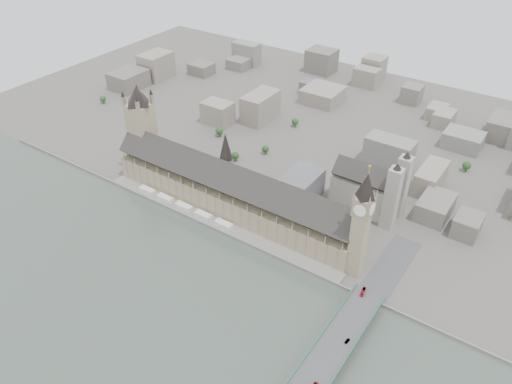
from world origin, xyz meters
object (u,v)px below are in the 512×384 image
Objects in this scene: red_bus_north at (363,292)px; westminster_bridge at (327,360)px; elizabeth_tower at (362,218)px; westminster_abbey at (369,189)px; car_silver at (347,341)px; palace_of_westminster at (231,191)px; victoria_tower at (142,126)px.

westminster_bridge is at bearing -96.58° from red_bus_north.
elizabeth_tower reaches higher than westminster_bridge.
westminster_abbey reaches higher than car_silver.
elizabeth_tower is at bearing -4.85° from palace_of_westminster.
victoria_tower is at bearing 177.04° from palace_of_westminster.
red_bus_north is at bearing -67.71° from westminster_abbey.
car_silver is (57.44, -164.55, -14.01)m from westminster_abbey.
westminster_abbey is at bearing 117.68° from car_silver.
elizabeth_tower reaches higher than car_silver.
elizabeth_tower is at bearing -3.96° from victoria_tower.
car_silver is at bearing -88.19° from red_bus_north.
elizabeth_tower is 1.58× the size of westminster_abbey.
westminster_abbey is at bearing 16.50° from victoria_tower.
palace_of_westminster is 134.09m from westminster_abbey.
westminster_bridge is 19.95m from car_silver.
car_silver reaches higher than westminster_bridge.
elizabeth_tower reaches higher than palace_of_westminster.
red_bus_north reaches higher than westminster_bridge.
car_silver is at bearing 70.49° from westminster_bridge.
victoria_tower is 10.16× the size of red_bus_north.
car_silver is at bearing -68.62° from elizabeth_tower.
westminster_abbey is at bearing 34.17° from palace_of_westminster.
palace_of_westminster is 2.47× the size of elizabeth_tower.
westminster_bridge is (162.00, -107.20, -17.58)m from palace_of_westminster.
victoria_tower is 244.79m from westminster_abbey.
westminster_abbey is 124.88m from red_bus_north.
red_bus_north is at bearing 110.19° from car_silver.
victoria_tower is at bearing 158.22° from westminster_bridge.
elizabeth_tower reaches higher than victoria_tower.
westminster_abbey is (-27.08, 87.00, -33.01)m from elizabeth_tower.
westminster_abbey is 13.66× the size of car_silver.
red_bus_north is at bearing -54.30° from elizabeth_tower.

